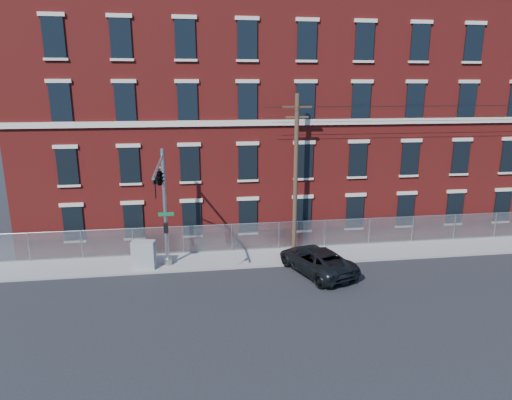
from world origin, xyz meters
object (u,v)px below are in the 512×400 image
Objects in this scene: pickup_truck at (316,260)px; utility_cabinet at (144,255)px; utility_pole_near at (296,172)px; traffic_signal_mast at (161,188)px.

utility_cabinet is (-9.94, 1.78, 0.21)m from pickup_truck.
pickup_truck is at bearing -79.36° from utility_pole_near.
traffic_signal_mast reaches higher than pickup_truck.
utility_pole_near reaches higher than traffic_signal_mast.
traffic_signal_mast is at bearing -46.53° from utility_cabinet.
traffic_signal_mast is 1.31× the size of pickup_truck.
utility_pole_near is 10.42m from utility_cabinet.
utility_cabinet is (-9.34, -1.40, -4.39)m from utility_pole_near.
traffic_signal_mast is 8.70m from utility_pole_near.
utility_pole_near is 6.01× the size of utility_cabinet.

